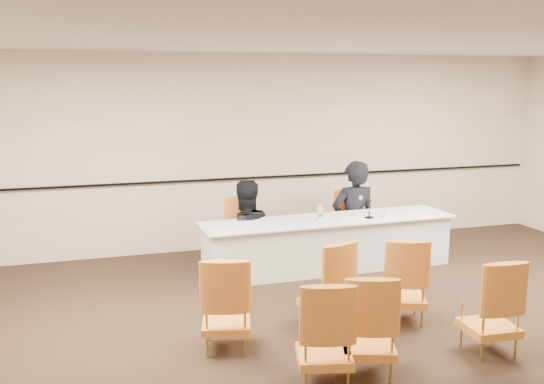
# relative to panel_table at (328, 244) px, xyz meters

# --- Properties ---
(floor) EXTENTS (10.00, 10.00, 0.00)m
(floor) POSITION_rel_panel_table_xyz_m (-0.61, -2.52, -0.36)
(floor) COLOR black
(floor) RESTS_ON ground
(ceiling) EXTENTS (10.00, 10.00, 0.00)m
(ceiling) POSITION_rel_panel_table_xyz_m (-0.61, -2.52, 2.64)
(ceiling) COLOR silver
(ceiling) RESTS_ON ground
(wall_back) EXTENTS (10.00, 0.04, 3.00)m
(wall_back) POSITION_rel_panel_table_xyz_m (-0.61, 1.48, 1.14)
(wall_back) COLOR beige
(wall_back) RESTS_ON ground
(wall_rail) EXTENTS (9.80, 0.04, 0.03)m
(wall_rail) POSITION_rel_panel_table_xyz_m (-0.61, 1.44, 0.74)
(wall_rail) COLOR black
(wall_rail) RESTS_ON wall_back
(panel_table) EXTENTS (3.58, 0.91, 0.71)m
(panel_table) POSITION_rel_panel_table_xyz_m (0.00, 0.00, 0.00)
(panel_table) COLOR silver
(panel_table) RESTS_ON ground
(panelist_main) EXTENTS (0.72, 0.48, 1.94)m
(panelist_main) POSITION_rel_panel_table_xyz_m (0.64, 0.55, 0.10)
(panelist_main) COLOR black
(panelist_main) RESTS_ON ground
(panelist_main_chair) EXTENTS (0.51, 0.51, 0.95)m
(panelist_main_chair) POSITION_rel_panel_table_xyz_m (0.64, 0.55, 0.12)
(panelist_main_chair) COLOR orange
(panelist_main_chair) RESTS_ON ground
(panelist_second) EXTENTS (0.89, 0.72, 1.74)m
(panelist_second) POSITION_rel_panel_table_xyz_m (-1.07, 0.51, -0.00)
(panelist_second) COLOR black
(panelist_second) RESTS_ON ground
(panelist_second_chair) EXTENTS (0.51, 0.51, 0.95)m
(panelist_second_chair) POSITION_rel_panel_table_xyz_m (-1.07, 0.51, 0.12)
(panelist_second_chair) COLOR orange
(panelist_second_chair) RESTS_ON ground
(papers) EXTENTS (0.37, 0.33, 0.00)m
(papers) POSITION_rel_panel_table_xyz_m (0.42, 0.00, 0.36)
(papers) COLOR white
(papers) RESTS_ON panel_table
(microphone) EXTENTS (0.19, 0.24, 0.30)m
(microphone) POSITION_rel_panel_table_xyz_m (0.55, -0.13, 0.51)
(microphone) COLOR black
(microphone) RESTS_ON panel_table
(water_bottle) EXTENTS (0.08, 0.08, 0.23)m
(water_bottle) POSITION_rel_panel_table_xyz_m (-0.14, -0.02, 0.47)
(water_bottle) COLOR teal
(water_bottle) RESTS_ON panel_table
(drinking_glass) EXTENTS (0.08, 0.08, 0.10)m
(drinking_glass) POSITION_rel_panel_table_xyz_m (0.20, -0.03, 0.41)
(drinking_glass) COLOR white
(drinking_glass) RESTS_ON panel_table
(coffee_cup) EXTENTS (0.10, 0.10, 0.13)m
(coffee_cup) POSITION_rel_panel_table_xyz_m (0.82, -0.13, 0.42)
(coffee_cup) COLOR white
(coffee_cup) RESTS_ON panel_table
(aud_chair_front_left) EXTENTS (0.61, 0.61, 0.95)m
(aud_chair_front_left) POSITION_rel_panel_table_xyz_m (-1.94, -2.08, 0.12)
(aud_chair_front_left) COLOR orange
(aud_chair_front_left) RESTS_ON ground
(aud_chair_front_mid) EXTENTS (0.63, 0.63, 0.95)m
(aud_chair_front_mid) POSITION_rel_panel_table_xyz_m (-0.79, -1.85, 0.12)
(aud_chair_front_mid) COLOR orange
(aud_chair_front_mid) RESTS_ON ground
(aud_chair_front_right) EXTENTS (0.64, 0.64, 0.95)m
(aud_chair_front_right) POSITION_rel_panel_table_xyz_m (0.05, -1.98, 0.12)
(aud_chair_front_right) COLOR orange
(aud_chair_front_right) RESTS_ON ground
(aud_chair_back_left) EXTENTS (0.61, 0.61, 0.95)m
(aud_chair_back_left) POSITION_rel_panel_table_xyz_m (-1.29, -3.01, 0.12)
(aud_chair_back_left) COLOR orange
(aud_chair_back_left) RESTS_ON ground
(aud_chair_back_mid) EXTENTS (0.63, 0.63, 0.95)m
(aud_chair_back_mid) POSITION_rel_panel_table_xyz_m (-0.85, -2.96, 0.12)
(aud_chair_back_mid) COLOR orange
(aud_chair_back_mid) RESTS_ON ground
(aud_chair_back_right) EXTENTS (0.53, 0.53, 0.95)m
(aud_chair_back_right) POSITION_rel_panel_table_xyz_m (0.46, -2.91, 0.12)
(aud_chair_back_right) COLOR orange
(aud_chair_back_right) RESTS_ON ground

